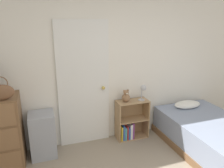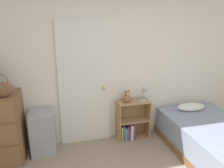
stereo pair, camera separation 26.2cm
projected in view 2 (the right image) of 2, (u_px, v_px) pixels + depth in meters
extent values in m
cube|color=white|center=(108.00, 67.00, 3.61)|extent=(10.00, 0.06, 2.55)
cube|color=white|center=(84.00, 84.00, 3.54)|extent=(0.84, 0.04, 2.03)
sphere|color=gold|center=(104.00, 88.00, 3.59)|extent=(0.06, 0.06, 0.06)
ellipsoid|color=brown|center=(2.00, 90.00, 2.86)|extent=(0.31, 0.10, 0.21)
torus|color=brown|center=(1.00, 81.00, 2.83)|extent=(0.18, 0.01, 0.18)
cube|color=#999EA8|center=(43.00, 132.00, 3.39)|extent=(0.37, 0.37, 0.69)
cube|color=tan|center=(118.00, 122.00, 3.74)|extent=(0.02, 0.26, 0.69)
cube|color=tan|center=(147.00, 118.00, 3.87)|extent=(0.02, 0.26, 0.69)
cube|color=tan|center=(133.00, 137.00, 3.90)|extent=(0.52, 0.26, 0.02)
cube|color=tan|center=(133.00, 120.00, 3.80)|extent=(0.52, 0.26, 0.02)
cube|color=tan|center=(134.00, 102.00, 3.71)|extent=(0.52, 0.26, 0.02)
cube|color=tan|center=(131.00, 117.00, 3.92)|extent=(0.56, 0.01, 0.69)
cube|color=gold|center=(121.00, 133.00, 3.78)|extent=(0.03, 0.18, 0.26)
cube|color=#3359B2|center=(123.00, 132.00, 3.78)|extent=(0.03, 0.17, 0.27)
cube|color=teal|center=(125.00, 133.00, 3.80)|extent=(0.03, 0.18, 0.22)
cube|color=red|center=(127.00, 132.00, 3.81)|extent=(0.02, 0.21, 0.26)
cube|color=#3359B2|center=(129.00, 133.00, 3.80)|extent=(0.03, 0.16, 0.21)
cube|color=white|center=(130.00, 131.00, 3.83)|extent=(0.04, 0.21, 0.27)
cube|color=#8C3F8C|center=(132.00, 130.00, 3.84)|extent=(0.02, 0.22, 0.29)
sphere|color=#8C6647|center=(127.00, 98.00, 3.66)|extent=(0.14, 0.14, 0.14)
sphere|color=#8C6647|center=(127.00, 93.00, 3.63)|extent=(0.09, 0.09, 0.09)
sphere|color=silver|center=(128.00, 94.00, 3.60)|extent=(0.03, 0.03, 0.03)
sphere|color=#8C6647|center=(125.00, 91.00, 3.61)|extent=(0.04, 0.04, 0.04)
sphere|color=#8C6647|center=(129.00, 91.00, 3.63)|extent=(0.04, 0.04, 0.04)
cylinder|color=#B2B2B7|center=(143.00, 101.00, 3.71)|extent=(0.11, 0.11, 0.01)
cylinder|color=#B2B2B7|center=(143.00, 95.00, 3.69)|extent=(0.01, 0.01, 0.19)
sphere|color=#B2B2B7|center=(145.00, 89.00, 3.64)|extent=(0.10, 0.10, 0.10)
cube|color=brown|center=(213.00, 151.00, 3.40)|extent=(1.14, 1.85, 0.12)
cube|color=#8C99B2|center=(215.00, 137.00, 3.33)|extent=(1.11, 1.79, 0.37)
ellipsoid|color=white|center=(191.00, 107.00, 3.88)|extent=(0.51, 0.28, 0.12)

